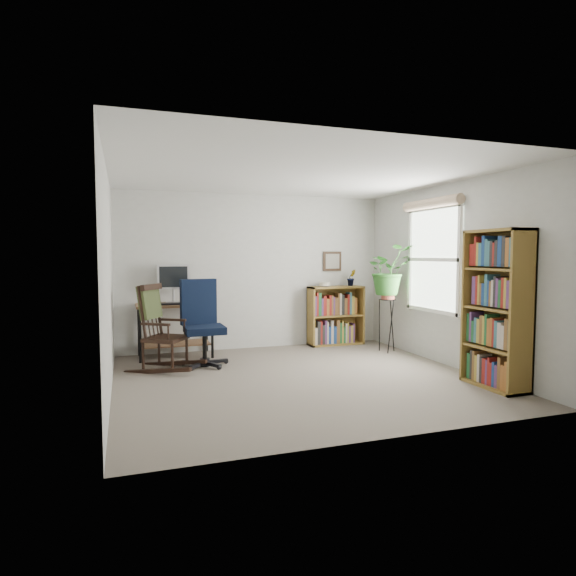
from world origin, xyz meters
name	(u,v)px	position (x,y,z in m)	size (l,w,h in m)	color
floor	(299,378)	(0.00, 0.00, 0.00)	(4.20, 4.00, 0.00)	slate
ceiling	(299,174)	(0.00, 0.00, 2.40)	(4.20, 4.00, 0.00)	silver
wall_back	(255,272)	(0.00, 2.00, 1.20)	(4.20, 0.00, 2.40)	beige
wall_front	(387,289)	(0.00, -2.00, 1.20)	(4.20, 0.00, 2.40)	beige
wall_left	(108,281)	(-2.10, 0.00, 1.20)	(0.00, 4.00, 2.40)	beige
wall_right	(449,275)	(2.10, 0.00, 1.20)	(0.00, 4.00, 2.40)	beige
window	(433,260)	(2.06, 0.30, 1.40)	(0.12, 1.20, 1.50)	white
desk	(175,330)	(-1.27, 1.70, 0.38)	(1.07, 0.59, 0.77)	brown
monitor	(173,284)	(-1.27, 1.84, 1.05)	(0.46, 0.16, 0.56)	#BABABF
keyboard	(176,304)	(-1.27, 1.58, 0.78)	(0.40, 0.15, 0.03)	black
office_chair	(204,322)	(-0.96, 0.98, 0.58)	(0.63, 0.63, 1.16)	black
rocking_chair	(166,327)	(-1.46, 0.94, 0.56)	(0.58, 0.96, 1.11)	black
low_bookshelf	(336,315)	(1.31, 1.82, 0.48)	(0.90, 0.30, 0.96)	olive
tall_bookshelf	(496,309)	(1.92, -1.06, 0.87)	(0.33, 0.76, 1.74)	olive
plant_stand	(387,321)	(1.80, 1.03, 0.47)	(0.26, 0.26, 0.93)	black
spider_plant	(389,246)	(1.80, 1.03, 1.60)	(1.69, 1.88, 1.46)	#2D6C26
potted_plant_small	(351,283)	(1.59, 1.83, 1.01)	(0.13, 0.24, 0.11)	#2D6C26
framed_picture	(332,261)	(1.31, 1.97, 1.36)	(0.32, 0.04, 0.32)	black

